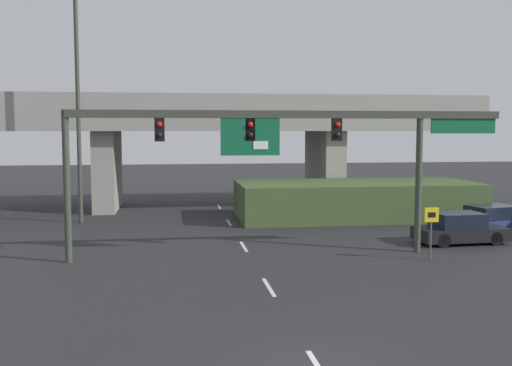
% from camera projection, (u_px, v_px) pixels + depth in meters
% --- Properties ---
extents(lane_markings, '(0.14, 30.97, 0.01)m').
position_uv_depth(lane_markings, '(244.00, 247.00, 27.44)').
color(lane_markings, silver).
rests_on(lane_markings, ground).
extents(signal_gantry, '(18.48, 0.44, 6.15)m').
position_uv_depth(signal_gantry, '(280.00, 137.00, 24.94)').
color(signal_gantry, '#383D33').
rests_on(signal_gantry, ground).
extents(speed_limit_sign, '(0.60, 0.11, 2.24)m').
position_uv_depth(speed_limit_sign, '(431.00, 225.00, 24.42)').
color(speed_limit_sign, '#4C4C4C').
rests_on(speed_limit_sign, ground).
extents(highway_light_pole_near, '(0.70, 0.36, 13.62)m').
position_uv_depth(highway_light_pole_near, '(78.00, 97.00, 33.78)').
color(highway_light_pole_near, '#383D33').
rests_on(highway_light_pole_near, ground).
extents(overpass_bridge, '(35.34, 7.89, 7.59)m').
position_uv_depth(overpass_bridge, '(219.00, 129.00, 41.06)').
color(overpass_bridge, gray).
rests_on(overpass_bridge, ground).
extents(grass_embankment, '(14.30, 6.04, 2.18)m').
position_uv_depth(grass_embankment, '(356.00, 200.00, 36.32)').
color(grass_embankment, '#42562D').
rests_on(grass_embankment, ground).
extents(parked_sedan_near_right, '(4.32, 2.05, 1.46)m').
position_uv_depth(parked_sedan_near_right, '(460.00, 229.00, 28.20)').
color(parked_sedan_near_right, black).
rests_on(parked_sedan_near_right, ground).
extents(parked_sedan_mid_right, '(4.98, 2.90, 1.44)m').
position_uv_depth(parked_sedan_mid_right, '(494.00, 220.00, 30.96)').
color(parked_sedan_mid_right, navy).
rests_on(parked_sedan_mid_right, ground).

